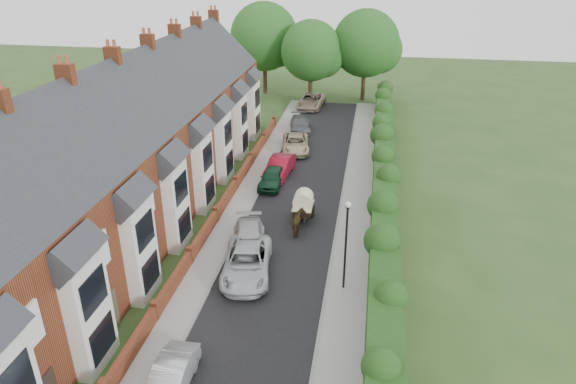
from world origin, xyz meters
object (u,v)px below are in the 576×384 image
car_black (309,99)px  horse_cart (303,203)px  car_green (272,177)px  car_grey (300,124)px  lamppost (346,235)px  car_white (249,239)px  car_silver_b (247,262)px  car_beige (296,144)px  car_silver_a (170,379)px  horse (299,223)px  car_red (280,167)px

car_black → horse_cart: horse_cart is taller
car_green → car_grey: (0.15, 13.20, -0.03)m
lamppost → car_black: lamppost is taller
car_black → car_green: bearing=-91.2°
car_black → car_white: bearing=-90.6°
car_silver_b → car_green: size_ratio=1.35×
lamppost → car_grey: lamppost is taller
car_beige → horse_cart: (2.43, -12.54, 0.51)m
car_white → horse_cart: (2.66, 4.21, 0.52)m
car_silver_b → car_green: (-0.88, 11.69, -0.07)m
car_green → horse_cart: 5.82m
lamppost → car_green: lamppost is taller
lamppost → car_silver_a: 10.66m
lamppost → car_grey: size_ratio=1.13×
lamppost → car_black: 35.27m
car_grey → car_green: bearing=-101.3°
car_grey → horse_cart: horse_cart is taller
lamppost → car_black: bearing=100.4°
car_silver_b → car_black: car_silver_b is taller
car_beige → car_grey: bearing=85.5°
car_green → car_grey: car_green is taller
car_white → horse: 3.51m
car_beige → horse: size_ratio=2.81×
car_beige → horse: (2.43, -14.45, 0.06)m
car_silver_b → car_grey: size_ratio=1.19×
car_red → car_black: car_red is taller
car_grey → car_red: bearing=-100.5°
lamppost → car_black: (-6.33, 34.60, -2.62)m
car_silver_a → car_silver_b: (1.07, 8.61, 0.11)m
car_grey → horse: (2.88, -20.05, 0.08)m
car_black → horse_cart: (3.15, -27.34, 0.52)m
horse → horse_cart: size_ratio=0.61×
car_silver_b → car_white: bearing=93.2°
car_silver_a → car_red: (0.38, 22.30, 0.10)m
car_red → car_grey: bearing=95.7°
car_beige → horse: horse is taller
car_silver_b → lamppost: bearing=-13.7°
car_beige → car_grey: size_ratio=1.09×
car_white → car_black: size_ratio=1.18×
lamppost → car_white: 7.09m
car_silver_a → car_grey: 33.50m
car_silver_b → car_grey: 24.90m
car_grey → horse_cart: (2.88, -18.14, 0.54)m
horse → car_beige: bearing=-85.6°
car_grey → car_black: bearing=81.1°
lamppost → horse: bearing=120.7°
car_beige → horse_cart: size_ratio=1.70×
car_silver_b → car_beige: (-0.28, 19.29, -0.07)m
car_red → horse: size_ratio=2.55×
car_beige → car_black: bearing=83.7°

